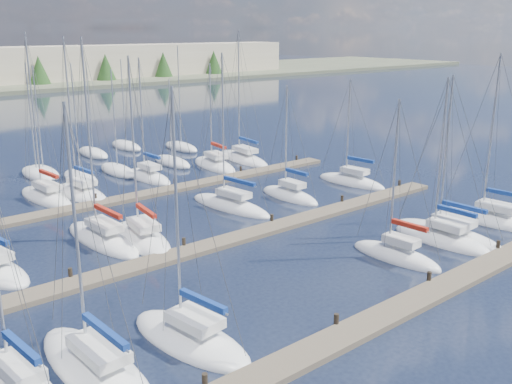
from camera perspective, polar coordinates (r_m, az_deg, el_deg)
ground at (r=79.22m, az=-21.87°, el=4.30°), size 400.00×400.00×0.00m
dock_near at (r=32.00m, az=14.14°, el=-11.26°), size 44.00×1.93×1.10m
dock_mid at (r=40.93m, az=-1.81°, el=-4.58°), size 44.00×1.93×1.10m
dock_far at (r=52.13m, az=-11.33°, el=-0.32°), size 44.00×1.93×1.10m
sailboat_q at (r=62.53m, az=-4.16°, el=2.70°), size 4.11×8.42×11.78m
sailboat_g at (r=48.23m, az=22.40°, el=-2.56°), size 3.54×8.35×13.60m
sailboat_i at (r=42.01m, az=-15.12°, el=-4.55°), size 2.94×9.23×14.79m
sailboat_f at (r=43.71m, az=18.60°, el=-4.04°), size 2.74×8.63×12.29m
sailboat_c at (r=28.52m, az=-6.58°, el=-14.37°), size 3.93×8.02×12.92m
sailboat_d at (r=38.76m, az=13.83°, el=-6.21°), size 2.45×6.69×11.15m
sailboat_r at (r=65.47m, az=-1.31°, el=3.36°), size 3.80×9.70×15.25m
sailboat_k at (r=48.10m, az=-2.58°, el=-1.36°), size 3.47×9.10×13.47m
sailboat_p at (r=58.34m, az=-10.73°, el=1.50°), size 2.63×7.40×12.63m
sailboat_m at (r=56.33m, az=9.51°, el=1.03°), size 3.13×7.73×10.74m
sailboat_j at (r=41.50m, az=-11.30°, el=-4.56°), size 3.89×8.39×13.59m
sailboat_b at (r=27.16m, az=-15.71°, el=-16.64°), size 3.22×9.26×12.55m
sailboat_l at (r=50.97m, az=3.39°, el=-0.37°), size 2.24×6.79×10.65m
sailboat_e at (r=42.56m, az=18.06°, el=-4.53°), size 2.56×7.60×12.21m
sailboat_o at (r=54.01m, az=-17.13°, el=-0.12°), size 3.56×8.08×14.68m
sailboat_n at (r=53.71m, az=-20.27°, el=-0.49°), size 3.20×8.57×15.05m
distant_boats at (r=62.73m, az=-20.91°, el=1.83°), size 36.93×20.75×13.30m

